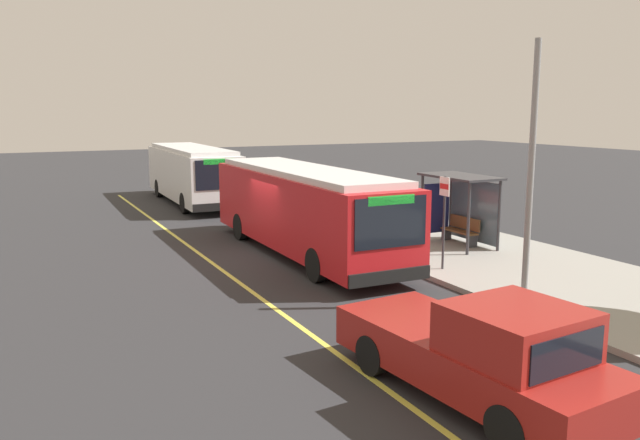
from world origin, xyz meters
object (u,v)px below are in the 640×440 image
waiting_bench (461,230)px  transit_bus_second (192,173)px  transit_bus_main (304,207)px  route_sign_post (444,210)px  pickup_truck (482,353)px

waiting_bench → transit_bus_second: bearing=-159.1°
transit_bus_main → route_sign_post: same height
pickup_truck → waiting_bench: pickup_truck is taller
transit_bus_second → transit_bus_main: bearing=0.9°
transit_bus_second → waiting_bench: 16.01m
transit_bus_second → waiting_bench: transit_bus_second is taller
transit_bus_main → pickup_truck: bearing=-10.1°
waiting_bench → pickup_truck: bearing=-37.2°
transit_bus_main → waiting_bench: (1.51, 5.47, -0.98)m
transit_bus_second → route_sign_post: 17.86m
transit_bus_main → route_sign_post: bearing=31.7°
waiting_bench → route_sign_post: bearing=-46.6°
pickup_truck → transit_bus_second: bearing=175.8°
transit_bus_second → waiting_bench: bearing=20.9°
transit_bus_second → waiting_bench: (14.93, 5.69, -0.98)m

